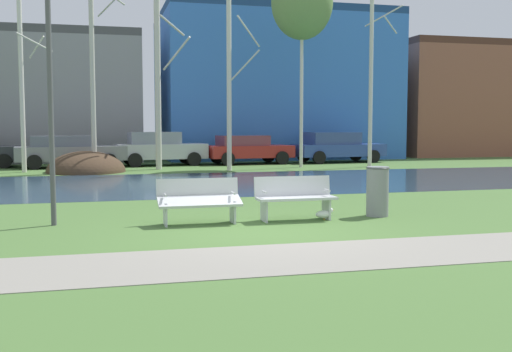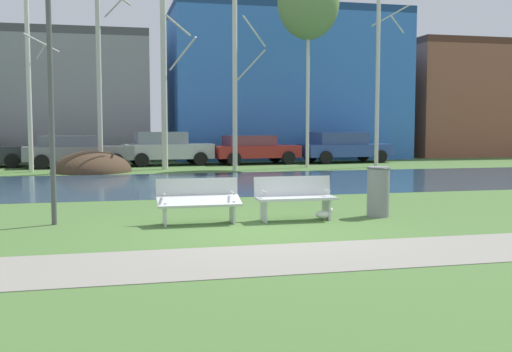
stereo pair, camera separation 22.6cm
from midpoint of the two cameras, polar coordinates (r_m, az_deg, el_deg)
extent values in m
plane|color=#476B33|center=(20.77, -5.88, -0.46)|extent=(120.00, 120.00, 0.00)
cube|color=gray|center=(8.86, 4.67, -7.61)|extent=(60.00, 1.95, 0.01)
cube|color=#2D475B|center=(19.91, -5.55, -0.67)|extent=(80.00, 8.20, 0.01)
ellipsoid|color=#423021|center=(25.56, -14.86, 0.40)|extent=(3.14, 3.56, 1.70)
cube|color=silver|center=(11.66, -4.80, -2.38)|extent=(1.60, 0.48, 0.19)
cube|color=silver|center=(11.91, -5.01, -1.16)|extent=(1.60, 0.09, 0.40)
cube|color=silver|center=(11.67, -8.03, -3.52)|extent=(0.04, 0.43, 0.45)
cube|color=silver|center=(11.86, -1.70, -3.34)|extent=(0.04, 0.43, 0.45)
cylinder|color=silver|center=(11.58, -8.04, -1.76)|extent=(0.04, 0.28, 0.04)
cylinder|color=silver|center=(11.78, -1.66, -1.61)|extent=(0.04, 0.28, 0.04)
cube|color=silver|center=(12.10, 4.35, -2.11)|extent=(1.60, 0.48, 0.05)
cube|color=silver|center=(12.34, 3.96, -0.95)|extent=(1.60, 0.09, 0.40)
cube|color=silver|center=(12.01, 1.26, -3.24)|extent=(0.04, 0.43, 0.45)
cube|color=silver|center=(12.40, 7.15, -3.02)|extent=(0.04, 0.43, 0.45)
cylinder|color=silver|center=(11.92, 1.31, -1.53)|extent=(0.04, 0.28, 0.04)
cylinder|color=silver|center=(12.32, 7.23, -1.36)|extent=(0.04, 0.28, 0.04)
cylinder|color=gray|center=(12.91, 11.90, -1.45)|extent=(0.46, 0.46, 1.04)
torus|color=#494A4C|center=(12.87, 11.94, 0.72)|extent=(0.49, 0.49, 0.04)
ellipsoid|color=white|center=(12.25, 6.88, -3.61)|extent=(0.33, 0.15, 0.15)
sphere|color=white|center=(12.29, 7.54, -3.23)|extent=(0.11, 0.11, 0.11)
cone|color=gold|center=(12.31, 7.79, -3.22)|extent=(0.06, 0.03, 0.03)
cylinder|color=gold|center=(12.24, 7.00, -3.95)|extent=(0.01, 0.01, 0.10)
cylinder|color=gold|center=(12.29, 6.90, -3.91)|extent=(0.01, 0.01, 0.10)
cylinder|color=#4C4C51|center=(12.15, -18.28, 9.58)|extent=(0.10, 0.10, 5.93)
cylinder|color=beige|center=(26.17, -20.37, 9.28)|extent=(0.19, 0.19, 8.14)
cylinder|color=beige|center=(26.59, -19.09, 11.31)|extent=(0.72, 1.01, 0.83)
cylinder|color=beige|center=(25.60, -19.25, 11.73)|extent=(1.24, 1.20, 0.59)
cylinder|color=#BCB7A8|center=(25.53, -14.33, 10.74)|extent=(0.20, 0.20, 9.20)
cylinder|color=#BCB7A8|center=(26.33, -12.80, 15.36)|extent=(0.96, 1.37, 0.78)
cylinder|color=beige|center=(26.37, -8.41, 9.31)|extent=(0.26, 0.26, 7.98)
cylinder|color=beige|center=(27.15, -6.65, 11.34)|extent=(1.07, 1.51, 1.35)
cylinder|color=beige|center=(26.08, -7.05, 13.84)|extent=(1.18, 1.15, 0.69)
cylinder|color=beige|center=(25.37, -1.74, 9.29)|extent=(0.20, 0.20, 7.75)
cylinder|color=beige|center=(26.13, -0.22, 10.36)|extent=(0.99, 1.40, 1.21)
cylinder|color=beige|center=(25.04, 0.11, 13.42)|extent=(1.25, 1.22, 1.07)
cylinder|color=beige|center=(27.45, 5.14, 10.60)|extent=(0.15, 0.15, 9.34)
ellipsoid|color=#668947|center=(27.83, 5.18, 15.97)|extent=(2.73, 2.73, 3.27)
cylinder|color=beige|center=(28.06, 11.61, 10.50)|extent=(0.18, 0.18, 9.44)
cylinder|color=beige|center=(29.23, 12.75, 14.49)|extent=(1.16, 1.65, 0.78)
cylinder|color=beige|center=(27.96, 13.36, 13.69)|extent=(1.24, 1.20, 0.58)
cylinder|color=black|center=(30.55, -21.59, 1.52)|extent=(0.66, 0.28, 0.64)
cylinder|color=black|center=(28.77, -21.75, 1.33)|extent=(0.66, 0.28, 0.64)
cube|color=slate|center=(28.34, -16.13, 2.08)|extent=(4.88, 2.20, 0.63)
cube|color=slate|center=(28.31, -16.92, 3.17)|extent=(2.78, 1.79, 0.46)
cylinder|color=black|center=(29.34, -13.15, 1.61)|extent=(0.66, 0.28, 0.64)
cylinder|color=black|center=(27.60, -12.79, 1.42)|extent=(0.66, 0.28, 0.64)
cylinder|color=black|center=(29.20, -19.26, 1.45)|extent=(0.66, 0.28, 0.64)
cylinder|color=black|center=(27.45, -19.28, 1.25)|extent=(0.66, 0.28, 0.64)
cube|color=#B2B5BC|center=(28.85, -8.05, 2.33)|extent=(4.27, 2.11, 0.69)
cube|color=gray|center=(28.77, -8.72, 3.56)|extent=(2.44, 1.73, 0.56)
cylinder|color=black|center=(29.99, -5.80, 1.78)|extent=(0.66, 0.28, 0.64)
cylinder|color=black|center=(28.31, -5.01, 1.61)|extent=(0.66, 0.28, 0.64)
cylinder|color=black|center=(29.49, -10.96, 1.67)|extent=(0.66, 0.28, 0.64)
cylinder|color=black|center=(27.79, -10.47, 1.49)|extent=(0.66, 0.28, 0.64)
cube|color=maroon|center=(29.54, 0.18, 2.33)|extent=(4.28, 2.21, 0.58)
cube|color=brown|center=(29.41, -0.43, 3.36)|extent=(2.45, 1.81, 0.49)
cylinder|color=black|center=(30.87, 2.01, 1.89)|extent=(0.66, 0.28, 0.64)
cylinder|color=black|center=(29.18, 3.29, 1.72)|extent=(0.66, 0.28, 0.64)
cylinder|color=black|center=(30.01, -2.85, 1.80)|extent=(0.66, 0.28, 0.64)
cylinder|color=black|center=(28.27, -1.83, 1.62)|extent=(0.66, 0.28, 0.64)
cube|color=#2D4793|center=(31.03, 8.59, 2.42)|extent=(4.74, 2.24, 0.61)
cube|color=#32457F|center=(30.84, 7.99, 3.53)|extent=(2.71, 1.83, 0.60)
cylinder|color=black|center=(32.56, 10.21, 1.97)|extent=(0.66, 0.28, 0.64)
cylinder|color=black|center=(30.99, 11.83, 1.80)|extent=(0.66, 0.28, 0.64)
cylinder|color=black|center=(31.20, 5.34, 1.91)|extent=(0.66, 0.28, 0.64)
cylinder|color=black|center=(29.56, 6.78, 1.73)|extent=(0.66, 0.28, 0.64)
cube|color=gray|center=(34.84, -22.70, 6.52)|extent=(15.15, 6.74, 6.31)
cube|color=#3870C6|center=(36.58, 2.31, 8.08)|extent=(13.00, 9.25, 7.94)
cube|color=navy|center=(37.05, 2.34, 14.53)|extent=(13.00, 9.25, 0.40)
cube|color=brown|center=(42.62, 20.83, 6.36)|extent=(12.99, 8.31, 6.54)
cube|color=#4E2C21|center=(42.87, 20.97, 11.00)|extent=(12.99, 8.31, 0.40)
camera|label=1|loc=(0.11, -89.47, 0.04)|focal=42.57mm
camera|label=2|loc=(0.11, 90.53, -0.04)|focal=42.57mm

